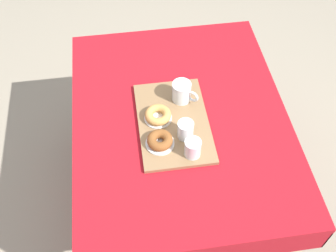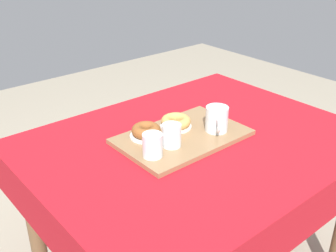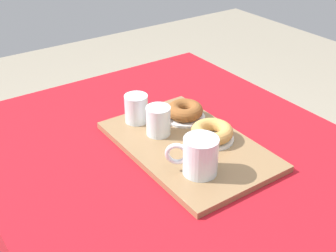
{
  "view_description": "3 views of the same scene",
  "coord_description": "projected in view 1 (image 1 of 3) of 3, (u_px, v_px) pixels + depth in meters",
  "views": [
    {
      "loc": [
        1.12,
        -0.22,
        2.16
      ],
      "look_at": [
        0.09,
        -0.07,
        0.8
      ],
      "focal_mm": 43.2,
      "sensor_mm": 36.0,
      "label": 1
    },
    {
      "loc": [
        0.95,
        0.96,
        1.47
      ],
      "look_at": [
        0.09,
        -0.06,
        0.81
      ],
      "focal_mm": 43.67,
      "sensor_mm": 36.0,
      "label": 2
    },
    {
      "loc": [
        -0.75,
        0.57,
        1.4
      ],
      "look_at": [
        0.11,
        -0.02,
        0.79
      ],
      "focal_mm": 46.57,
      "sensor_mm": 36.0,
      "label": 3
    }
  ],
  "objects": [
    {
      "name": "donut_plate_right",
      "position": [
        158.0,
        118.0,
        1.78
      ],
      "size": [
        0.12,
        0.12,
        0.01
      ],
      "primitive_type": "cylinder",
      "color": "white",
      "rests_on": "serving_tray"
    },
    {
      "name": "tea_mug_left",
      "position": [
        182.0,
        92.0,
        1.81
      ],
      "size": [
        0.1,
        0.11,
        0.1
      ],
      "color": "white",
      "rests_on": "serving_tray"
    },
    {
      "name": "serving_tray",
      "position": [
        173.0,
        122.0,
        1.78
      ],
      "size": [
        0.48,
        0.31,
        0.02
      ],
      "primitive_type": "cube",
      "color": "olive",
      "rests_on": "dining_table"
    },
    {
      "name": "water_glass_far",
      "position": [
        186.0,
        130.0,
        1.69
      ],
      "size": [
        0.07,
        0.07,
        0.08
      ],
      "color": "white",
      "rests_on": "serving_tray"
    },
    {
      "name": "ground_plane",
      "position": [
        177.0,
        195.0,
        2.4
      ],
      "size": [
        6.0,
        6.0,
        0.0
      ],
      "primitive_type": "plane",
      "color": "gray"
    },
    {
      "name": "donut_plate_left",
      "position": [
        160.0,
        143.0,
        1.69
      ],
      "size": [
        0.12,
        0.12,
        0.01
      ],
      "primitive_type": "cylinder",
      "color": "white",
      "rests_on": "serving_tray"
    },
    {
      "name": "dining_table",
      "position": [
        180.0,
        130.0,
        1.89
      ],
      "size": [
        1.22,
        0.96,
        0.75
      ],
      "color": "#A8141E",
      "rests_on": "ground"
    },
    {
      "name": "water_glass_near",
      "position": [
        193.0,
        148.0,
        1.63
      ],
      "size": [
        0.07,
        0.07,
        0.08
      ],
      "color": "white",
      "rests_on": "serving_tray"
    },
    {
      "name": "sugar_donut_left",
      "position": [
        160.0,
        140.0,
        1.67
      ],
      "size": [
        0.11,
        0.11,
        0.04
      ],
      "primitive_type": "torus",
      "color": "brown",
      "rests_on": "donut_plate_left"
    },
    {
      "name": "sugar_donut_right",
      "position": [
        158.0,
        115.0,
        1.76
      ],
      "size": [
        0.12,
        0.12,
        0.04
      ],
      "primitive_type": "torus",
      "color": "tan",
      "rests_on": "donut_plate_right"
    }
  ]
}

